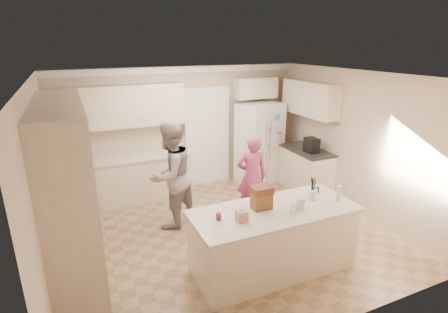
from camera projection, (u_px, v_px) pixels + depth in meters
name	position (u px, v px, depth m)	size (l,w,h in m)	color
floor	(227.00, 234.00, 5.86)	(5.20, 4.60, 0.02)	#9E7858
ceiling	(228.00, 75.00, 5.04)	(5.20, 4.60, 0.02)	white
wall_back	(182.00, 129.00, 7.45)	(5.20, 0.02, 2.60)	beige
wall_front	(324.00, 230.00, 3.44)	(5.20, 0.02, 2.60)	beige
wall_left	(41.00, 188.00, 4.44)	(0.02, 4.60, 2.60)	beige
wall_right	(355.00, 142.00, 6.46)	(0.02, 4.60, 2.60)	beige
crown_back	(181.00, 70.00, 7.02)	(5.20, 0.08, 0.12)	white
pantry_bank	(68.00, 187.00, 4.77)	(0.60, 2.60, 2.35)	beige
back_base_cab	(134.00, 179.00, 7.01)	(2.20, 0.60, 0.88)	beige
back_countertop	(132.00, 158.00, 6.85)	(2.24, 0.63, 0.04)	beige
back_upper_cab	(126.00, 106.00, 6.66)	(2.20, 0.35, 0.80)	beige
doorway_opening	(207.00, 138.00, 7.72)	(0.90, 0.06, 2.10)	black
doorway_casing	(208.00, 138.00, 7.69)	(1.02, 0.03, 2.22)	white
wall_frame_upper	(183.00, 117.00, 7.35)	(0.15, 0.02, 0.20)	brown
wall_frame_lower	(184.00, 130.00, 7.43)	(0.15, 0.02, 0.20)	brown
refrigerator	(259.00, 143.00, 7.81)	(0.90, 0.70, 1.80)	white
fridge_seam	(268.00, 148.00, 7.50)	(0.01, 0.02, 1.78)	gray
fridge_dispenser	(259.00, 138.00, 7.33)	(0.22, 0.03, 0.35)	black
fridge_handle_l	(266.00, 141.00, 7.42)	(0.02, 0.02, 0.85)	silver
fridge_handle_r	(270.00, 141.00, 7.46)	(0.02, 0.02, 0.85)	silver
over_fridge_cab	(255.00, 88.00, 7.68)	(0.95, 0.35, 0.45)	beige
right_base_cab	(305.00, 171.00, 7.47)	(0.60, 1.20, 0.88)	beige
right_countertop	(307.00, 150.00, 7.33)	(0.63, 1.24, 0.04)	#2D2B28
right_upper_cab	(310.00, 98.00, 7.22)	(0.35, 1.50, 0.70)	beige
coffee_maker	(312.00, 145.00, 7.08)	(0.22, 0.28, 0.30)	black
island_base	(273.00, 241.00, 4.84)	(2.20, 0.90, 0.88)	beige
island_top	(275.00, 211.00, 4.70)	(2.28, 0.96, 0.05)	beige
utensil_crock	(312.00, 195.00, 4.96)	(0.13, 0.13, 0.15)	white
tissue_box	(242.00, 216.00, 4.37)	(0.13, 0.13, 0.14)	#CD7771
tissue_plume	(242.00, 208.00, 4.33)	(0.08, 0.08, 0.08)	white
dollhouse_body	(262.00, 201.00, 4.68)	(0.26, 0.18, 0.22)	brown
dollhouse_roof	(262.00, 190.00, 4.63)	(0.28, 0.20, 0.10)	#592D1E
jam_jar	(219.00, 216.00, 4.41)	(0.07, 0.07, 0.09)	#59263F
greeting_card_a	(293.00, 208.00, 4.55)	(0.12, 0.01, 0.16)	white
greeting_card_b	(300.00, 204.00, 4.65)	(0.12, 0.01, 0.16)	silver
water_bottle	(339.00, 193.00, 4.89)	(0.07, 0.07, 0.24)	silver
shaker_salt	(314.00, 190.00, 5.18)	(0.05, 0.05, 0.09)	#4953AF
shaker_pepper	(318.00, 189.00, 5.21)	(0.05, 0.05, 0.09)	#4953AF
teen_boy	(171.00, 175.00, 5.88)	(0.90, 0.70, 1.85)	gray
teen_girl	(252.00, 176.00, 6.28)	(0.55, 0.36, 1.52)	#AA3E6D
fridge_magnets	(268.00, 148.00, 7.50)	(0.76, 0.02, 1.44)	tan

